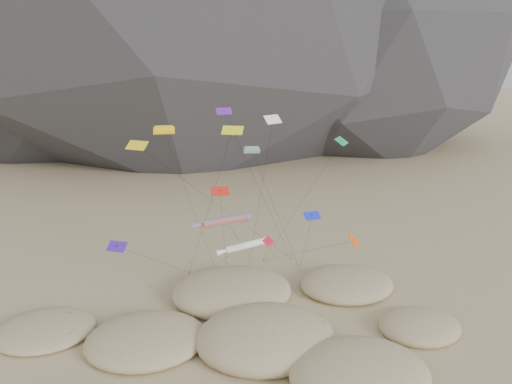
% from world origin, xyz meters
% --- Properties ---
extents(ground, '(500.00, 500.00, 0.00)m').
position_xyz_m(ground, '(0.00, 0.00, 0.00)').
color(ground, '#CCB789').
rests_on(ground, ground).
extents(dunes, '(52.91, 36.57, 4.31)m').
position_xyz_m(dunes, '(-0.37, 4.63, 0.79)').
color(dunes, '#CCB789').
rests_on(dunes, ground).
extents(dune_grass, '(41.53, 26.49, 1.62)m').
position_xyz_m(dune_grass, '(-0.18, 2.04, 0.86)').
color(dune_grass, black).
rests_on(dune_grass, ground).
extents(kite_stakes, '(22.15, 6.92, 0.30)m').
position_xyz_m(kite_stakes, '(1.03, 24.02, 0.15)').
color(kite_stakes, '#3F2D1E').
rests_on(kite_stakes, ground).
extents(rainbow_tube_kite, '(10.14, 9.13, 12.28)m').
position_xyz_m(rainbow_tube_kite, '(-1.75, 13.37, 11.47)').
color(rainbow_tube_kite, '#FF531A').
rests_on(rainbow_tube_kite, ground).
extents(white_tube_kite, '(6.49, 14.73, 9.60)m').
position_xyz_m(white_tube_kite, '(0.34, 11.24, 8.95)').
color(white_tube_kite, white).
rests_on(white_tube_kite, ground).
extents(orange_parafoil, '(7.62, 11.21, 22.96)m').
position_xyz_m(orange_parafoil, '(-8.08, 14.66, 22.21)').
color(orange_parafoil, '#FFB90D').
rests_on(orange_parafoil, ground).
extents(multi_parafoil, '(9.47, 7.94, 20.09)m').
position_xyz_m(multi_parafoil, '(2.12, 14.88, 19.38)').
color(multi_parafoil, '#E35317').
rests_on(multi_parafoil, ground).
extents(delta_kites, '(29.61, 20.00, 25.12)m').
position_xyz_m(delta_kites, '(1.42, 10.93, 16.92)').
color(delta_kites, '#421B9F').
rests_on(delta_kites, ground).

